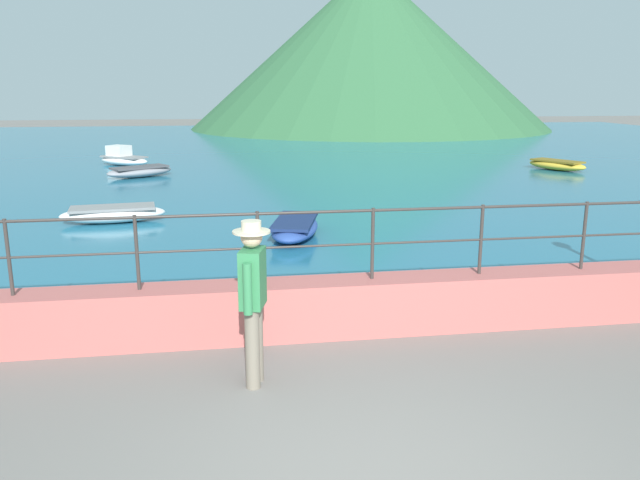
% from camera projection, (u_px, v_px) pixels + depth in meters
% --- Properties ---
extents(promenade_wall, '(20.00, 0.56, 0.70)m').
position_uv_depth(promenade_wall, '(316.00, 308.00, 7.96)').
color(promenade_wall, '#BC605B').
rests_on(promenade_wall, ground).
extents(railing, '(18.44, 0.04, 0.90)m').
position_uv_depth(railing, '(316.00, 233.00, 7.73)').
color(railing, '#383330').
rests_on(railing, promenade_wall).
extents(lake_water, '(64.00, 44.32, 0.06)m').
position_uv_depth(lake_water, '(244.00, 153.00, 29.77)').
color(lake_water, '#236B89').
rests_on(lake_water, ground).
extents(hill_main, '(26.38, 26.38, 11.59)m').
position_uv_depth(hill_main, '(369.00, 48.00, 46.60)').
color(hill_main, '#33663D').
rests_on(hill_main, ground).
extents(person_walking, '(0.38, 0.55, 1.75)m').
position_uv_depth(person_walking, '(253.00, 295.00, 6.47)').
color(person_walking, slate).
rests_on(person_walking, ground).
extents(boat_1, '(2.43, 1.98, 0.36)m').
position_uv_depth(boat_1, '(140.00, 171.00, 21.60)').
color(boat_1, gray).
rests_on(boat_1, lake_water).
extents(boat_2, '(2.39, 1.18, 0.36)m').
position_uv_depth(boat_2, '(113.00, 214.00, 14.37)').
color(boat_2, white).
rests_on(boat_2, lake_water).
extents(boat_4, '(1.45, 2.45, 0.36)m').
position_uv_depth(boat_4, '(295.00, 227.00, 12.95)').
color(boat_4, '#2D4C9E').
rests_on(boat_4, lake_water).
extents(boat_5, '(2.36, 2.13, 0.76)m').
position_uv_depth(boat_5, '(123.00, 158.00, 24.85)').
color(boat_5, white).
rests_on(boat_5, lake_water).
extents(boat_6, '(1.84, 2.46, 0.36)m').
position_uv_depth(boat_6, '(557.00, 165.00, 23.43)').
color(boat_6, gold).
rests_on(boat_6, lake_water).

